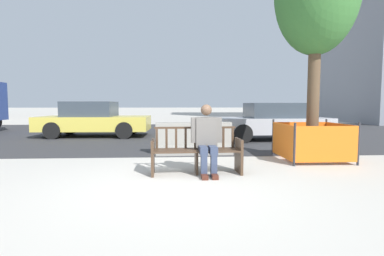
# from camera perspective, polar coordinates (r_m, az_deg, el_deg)

# --- Properties ---
(ground_plane) EXTENTS (200.00, 200.00, 0.00)m
(ground_plane) POSITION_cam_1_polar(r_m,az_deg,el_deg) (4.85, -4.08, -11.25)
(ground_plane) COLOR #B7B2A8
(street_asphalt) EXTENTS (120.00, 12.00, 0.01)m
(street_asphalt) POSITION_cam_1_polar(r_m,az_deg,el_deg) (13.43, -3.50, -1.02)
(street_asphalt) COLOR #333335
(street_asphalt) RESTS_ON ground
(street_bench) EXTENTS (1.71, 0.58, 0.88)m
(street_bench) POSITION_cam_1_polar(r_m,az_deg,el_deg) (5.71, 0.81, -4.74)
(street_bench) COLOR #473323
(street_bench) RESTS_ON ground
(seated_person) EXTENTS (0.58, 0.73, 1.31)m
(seated_person) POSITION_cam_1_polar(r_m,az_deg,el_deg) (5.64, 2.83, -1.85)
(seated_person) COLOR #66605B
(seated_person) RESTS_ON ground
(jersey_barrier_centre) EXTENTS (2.03, 0.76, 0.84)m
(jersey_barrier_centre) POSITION_cam_1_polar(r_m,az_deg,el_deg) (7.94, 0.32, -2.50)
(jersey_barrier_centre) COLOR gray
(jersey_barrier_centre) RESTS_ON ground
(construction_fence) EXTENTS (1.45, 1.45, 0.93)m
(construction_fence) POSITION_cam_1_polar(r_m,az_deg,el_deg) (7.64, 21.86, -2.18)
(construction_fence) COLOR #2D2D33
(construction_fence) RESTS_ON ground
(car_taxi_near) EXTENTS (4.38, 2.07, 1.41)m
(car_taxi_near) POSITION_cam_1_polar(r_m,az_deg,el_deg) (12.75, -18.21, 1.54)
(car_taxi_near) COLOR #DBC64C
(car_taxi_near) RESTS_ON ground
(car_sedan_mid) EXTENTS (4.15, 1.94, 1.36)m
(car_sedan_mid) POSITION_cam_1_polar(r_m,az_deg,el_deg) (11.36, 15.10, 1.23)
(car_sedan_mid) COLOR #B7B7BC
(car_sedan_mid) RESTS_ON ground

